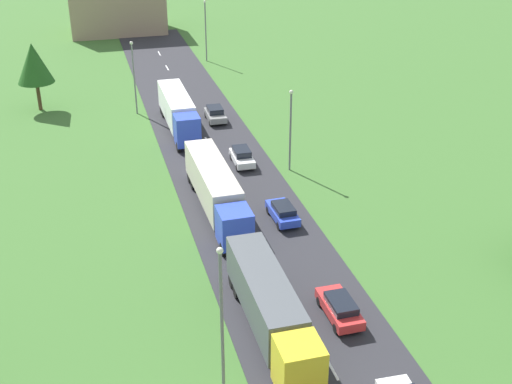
# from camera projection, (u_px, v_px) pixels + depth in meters

# --- Properties ---
(road) EXTENTS (10.00, 140.00, 0.06)m
(road) POSITION_uv_depth(u_px,v_px,m) (258.00, 234.00, 52.85)
(road) COLOR #2B2B30
(road) RESTS_ON ground
(lane_marking_centre) EXTENTS (0.16, 120.71, 0.01)m
(lane_marking_centre) POSITION_uv_depth(u_px,v_px,m) (275.00, 265.00, 48.82)
(lane_marking_centre) COLOR white
(lane_marking_centre) RESTS_ON road
(truck_lead) EXTENTS (2.50, 13.10, 3.55)m
(truck_lead) POSITION_uv_depth(u_px,v_px,m) (271.00, 307.00, 40.84)
(truck_lead) COLOR yellow
(truck_lead) RESTS_ON road
(truck_second) EXTENTS (2.65, 14.45, 3.68)m
(truck_second) POSITION_uv_depth(u_px,v_px,m) (216.00, 189.00, 55.22)
(truck_second) COLOR blue
(truck_second) RESTS_ON road
(truck_third) EXTENTS (2.51, 13.00, 3.69)m
(truck_third) POSITION_uv_depth(u_px,v_px,m) (178.00, 111.00, 71.90)
(truck_third) COLOR blue
(truck_third) RESTS_ON road
(car_second) EXTENTS (1.81, 4.34, 1.46)m
(car_second) POSITION_uv_depth(u_px,v_px,m) (340.00, 307.00, 42.98)
(car_second) COLOR red
(car_second) RESTS_ON road
(car_third) EXTENTS (1.83, 4.11, 1.45)m
(car_third) POSITION_uv_depth(u_px,v_px,m) (283.00, 212.00, 54.42)
(car_third) COLOR blue
(car_third) RESTS_ON road
(car_fourth) EXTENTS (1.85, 4.08, 1.55)m
(car_fourth) POSITION_uv_depth(u_px,v_px,m) (242.00, 156.00, 64.36)
(car_fourth) COLOR white
(car_fourth) RESTS_ON road
(car_fifth) EXTENTS (1.97, 4.04, 1.55)m
(car_fifth) POSITION_uv_depth(u_px,v_px,m) (215.00, 114.00, 74.84)
(car_fifth) COLOR gray
(car_fifth) RESTS_ON road
(lamppost_lead) EXTENTS (0.36, 0.36, 9.29)m
(lamppost_lead) POSITION_uv_depth(u_px,v_px,m) (222.00, 316.00, 35.21)
(lamppost_lead) COLOR slate
(lamppost_lead) RESTS_ON ground
(lamppost_second) EXTENTS (0.36, 0.36, 7.85)m
(lamppost_second) POSITION_uv_depth(u_px,v_px,m) (291.00, 126.00, 61.69)
(lamppost_second) COLOR slate
(lamppost_second) RESTS_ON ground
(lamppost_third) EXTENTS (0.36, 0.36, 8.36)m
(lamppost_third) POSITION_uv_depth(u_px,v_px,m) (134.00, 74.00, 75.39)
(lamppost_third) COLOR slate
(lamppost_third) RESTS_ON ground
(lamppost_fourth) EXTENTS (0.36, 0.36, 8.56)m
(lamppost_fourth) POSITION_uv_depth(u_px,v_px,m) (206.00, 28.00, 94.95)
(lamppost_fourth) COLOR slate
(lamppost_fourth) RESTS_ON ground
(tree_oak) EXTENTS (4.12, 4.12, 7.83)m
(tree_oak) POSITION_uv_depth(u_px,v_px,m) (34.00, 63.00, 76.16)
(tree_oak) COLOR #513823
(tree_oak) RESTS_ON ground
(distant_building) EXTENTS (15.31, 9.73, 8.94)m
(distant_building) POSITION_uv_depth(u_px,v_px,m) (116.00, 5.00, 111.00)
(distant_building) COLOR #9E846B
(distant_building) RESTS_ON ground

